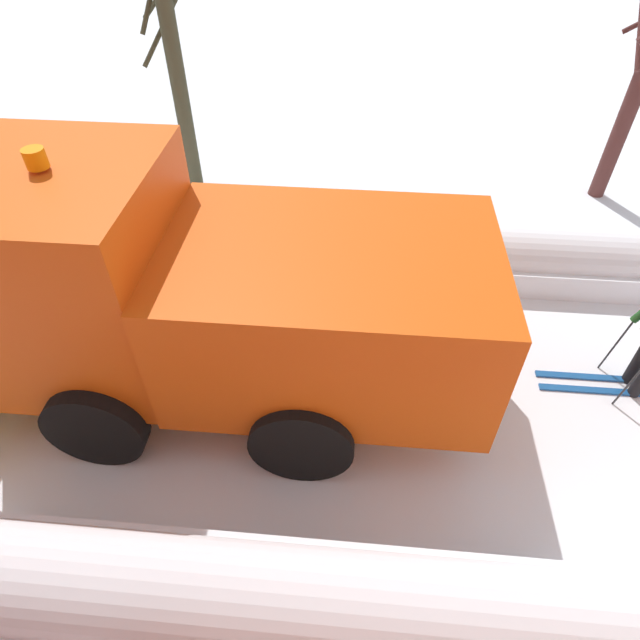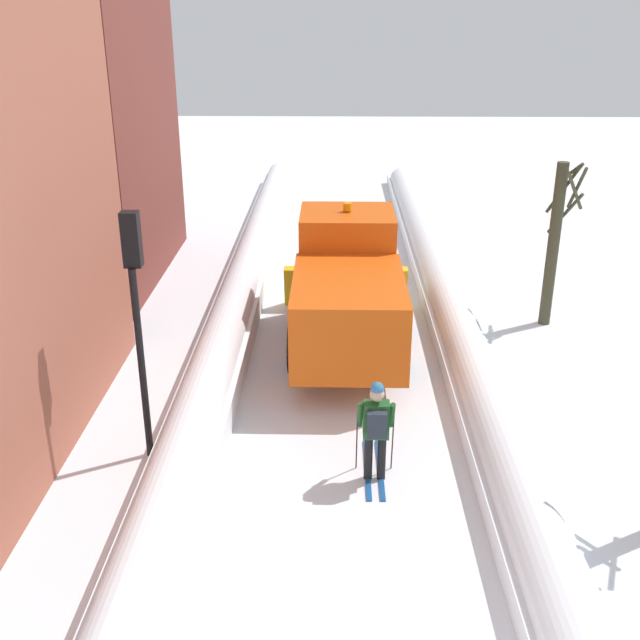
# 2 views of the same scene
# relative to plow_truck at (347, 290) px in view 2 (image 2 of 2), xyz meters

# --- Properties ---
(ground_plane) EXTENTS (80.00, 80.00, 0.00)m
(ground_plane) POSITION_rel_plow_truck_xyz_m (-0.07, -0.21, -1.48)
(ground_plane) COLOR white
(snowbank_left) EXTENTS (1.10, 36.00, 1.05)m
(snowbank_left) POSITION_rel_plow_truck_xyz_m (-2.72, -0.21, -1.01)
(snowbank_left) COLOR white
(snowbank_left) RESTS_ON ground
(snowbank_right) EXTENTS (1.10, 36.00, 0.90)m
(snowbank_right) POSITION_rel_plow_truck_xyz_m (2.58, -0.21, -1.13)
(snowbank_right) COLOR white
(snowbank_right) RESTS_ON ground
(building_brick_mid) EXTENTS (7.05, 7.37, 11.45)m
(building_brick_mid) POSITION_rel_plow_truck_xyz_m (-8.82, 5.25, 4.25)
(building_brick_mid) COLOR brown
(building_brick_mid) RESTS_ON ground
(plow_truck) EXTENTS (3.20, 5.98, 3.12)m
(plow_truck) POSITION_rel_plow_truck_xyz_m (0.00, 0.00, 0.00)
(plow_truck) COLOR #DB510F
(plow_truck) RESTS_ON ground
(skier) EXTENTS (0.62, 1.80, 1.81)m
(skier) POSITION_rel_plow_truck_xyz_m (0.40, -5.13, -0.48)
(skier) COLOR black
(skier) RESTS_ON ground
(traffic_light_pole) EXTENTS (0.28, 0.42, 4.36)m
(traffic_light_pole) POSITION_rel_plow_truck_xyz_m (-3.52, -4.38, 1.58)
(traffic_light_pole) COLOR black
(traffic_light_pole) RESTS_ON ground
(bare_tree_mid) EXTENTS (0.80, 1.25, 4.06)m
(bare_tree_mid) POSITION_rel_plow_truck_xyz_m (4.99, 1.68, 0.69)
(bare_tree_mid) COLOR #3C3C29
(bare_tree_mid) RESTS_ON ground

